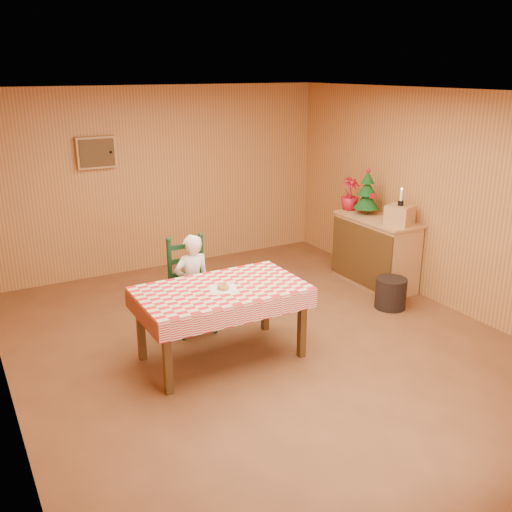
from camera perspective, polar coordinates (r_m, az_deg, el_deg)
The scene contains 13 objects.
ground at distance 6.16m, azimuth 0.92°, elevation -8.93°, with size 6.00×6.00×0.00m, color brown.
cabin_walls at distance 6.02m, azimuth -1.58°, elevation 8.80°, with size 5.10×6.05×2.65m.
dining_table at distance 5.64m, azimuth -3.51°, elevation -3.94°, with size 1.66×0.96×0.77m.
ladder_chair at distance 6.38m, azimuth -6.57°, elevation -3.11°, with size 0.44×0.40×1.08m.
seated_child at distance 6.31m, azimuth -6.38°, elevation -2.78°, with size 0.41×0.27×1.12m, color white.
napkin at distance 5.57m, azimuth -3.30°, elevation -3.31°, with size 0.26×0.26×0.00m, color white.
donut at distance 5.56m, azimuth -3.31°, elevation -3.10°, with size 0.12×0.12×0.04m, color #B68941.
shelf_unit at distance 7.85m, azimuth 11.82°, elevation 0.48°, with size 0.54×1.24×0.93m.
crate at distance 7.42m, azimuth 14.17°, elevation 3.99°, with size 0.30×0.30×0.25m, color tan.
christmas_tree at distance 7.85m, azimuth 11.03°, elevation 6.15°, with size 0.34×0.34×0.62m.
flower_arrangement at distance 8.06m, azimuth 9.37°, elevation 6.14°, with size 0.25×0.25×0.45m, color #AB0F1F.
candle_set at distance 7.37m, azimuth 14.28°, elevation 5.41°, with size 0.07×0.07×0.22m.
storage_bin at distance 7.20m, azimuth 13.33°, elevation -3.64°, with size 0.38×0.38×0.38m, color black.
Camera 1 is at (-2.76, -4.73, 2.82)m, focal length 40.00 mm.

